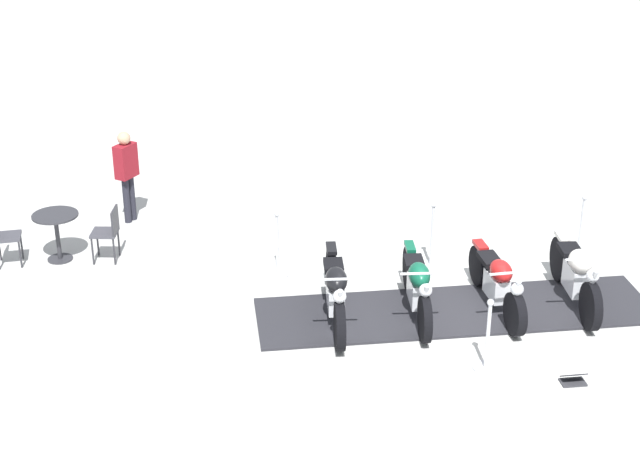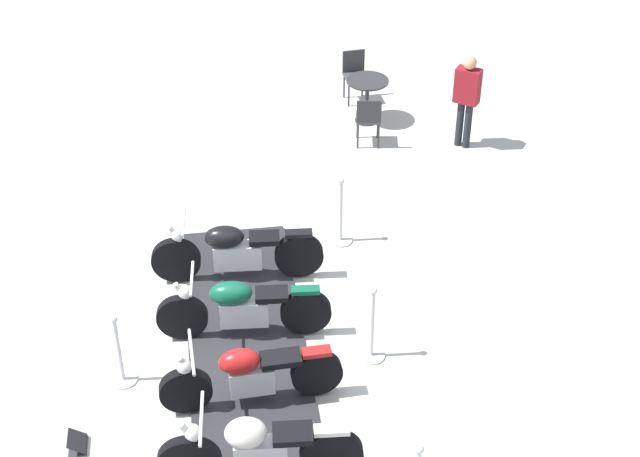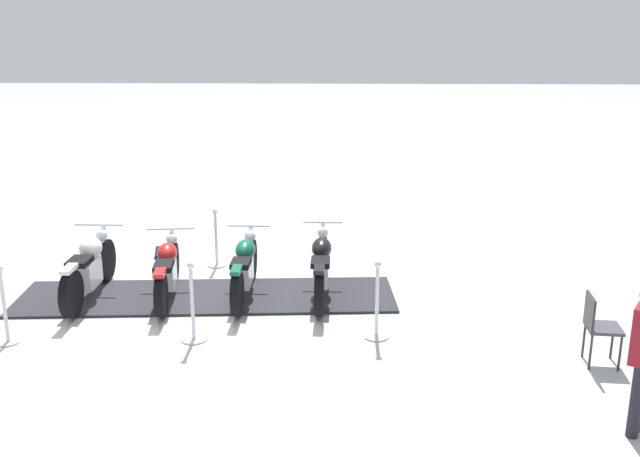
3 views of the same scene
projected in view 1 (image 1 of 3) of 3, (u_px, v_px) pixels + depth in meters
ground_plane at (455, 312)px, 13.73m from camera, size 80.00×80.00×0.00m
display_platform at (455, 311)px, 13.72m from camera, size 5.76×1.82×0.04m
motorcycle_black at (336, 291)px, 13.29m from camera, size 0.62×2.31×0.97m
motorcycle_forest at (417, 286)px, 13.43m from camera, size 0.66×2.18×0.94m
motorcycle_maroon at (498, 282)px, 13.58m from camera, size 0.74×2.12×0.90m
motorcycle_cream at (576, 274)px, 13.70m from camera, size 0.74×2.16×0.99m
stanchion_left_rear at (580, 235)px, 15.22m from camera, size 0.29×0.29×1.08m
stanchion_right_mid at (487, 347)px, 12.24m from camera, size 0.33×0.33×1.01m
stanchion_left_mid at (432, 247)px, 14.96m from camera, size 0.35×0.35×1.08m
stanchion_left_front at (278, 256)px, 14.67m from camera, size 0.34×0.34×1.07m
info_placard at (573, 379)px, 12.04m from camera, size 0.33×0.22×0.19m
cafe_table at (56, 226)px, 15.06m from camera, size 0.72×0.72×0.78m
cafe_chair_near_table at (2, 234)px, 14.92m from camera, size 0.46×0.46×0.90m
cafe_chair_across_table at (108, 230)px, 15.07m from camera, size 0.43×0.43×0.89m
bystander_person at (127, 169)px, 16.32m from camera, size 0.40×0.46×1.62m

